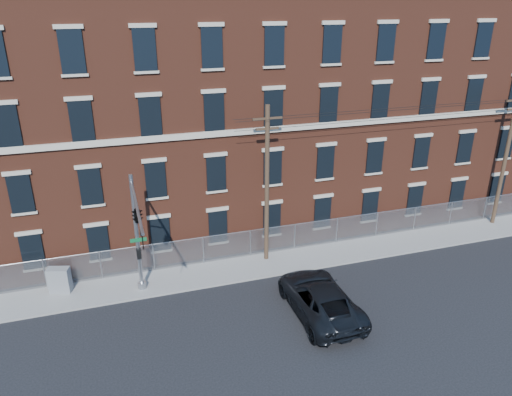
{
  "coord_description": "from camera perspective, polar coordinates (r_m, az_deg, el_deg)",
  "views": [
    {
      "loc": [
        -6.94,
        -20.35,
        15.69
      ],
      "look_at": [
        0.79,
        4.0,
        5.14
      ],
      "focal_mm": 33.87,
      "sensor_mm": 36.0,
      "label": 1
    }
  ],
  "objects": [
    {
      "name": "pickup_truck",
      "position": [
        26.55,
        7.53,
        -11.64
      ],
      "size": [
        2.99,
        6.48,
        1.8
      ],
      "primitive_type": "imported",
      "rotation": [
        0.0,
        0.0,
        3.14
      ],
      "color": "black",
      "rests_on": "ground"
    },
    {
      "name": "ground",
      "position": [
        26.62,
        1.0,
        -13.68
      ],
      "size": [
        140.0,
        140.0,
        0.0
      ],
      "primitive_type": "plane",
      "color": "black",
      "rests_on": "ground"
    },
    {
      "name": "mill_building",
      "position": [
        39.89,
        11.3,
        11.12
      ],
      "size": [
        55.3,
        14.32,
        16.3
      ],
      "color": "brown",
      "rests_on": "ground"
    },
    {
      "name": "utility_cabinet",
      "position": [
        30.05,
        -22.19,
        -8.96
      ],
      "size": [
        1.33,
        0.92,
        1.51
      ],
      "primitive_type": "cube",
      "rotation": [
        0.0,
        0.0,
        -0.28
      ],
      "color": "slate",
      "rests_on": "sidewalk"
    },
    {
      "name": "sidewalk",
      "position": [
        35.3,
        17.16,
        -4.93
      ],
      "size": [
        65.0,
        3.0,
        0.12
      ],
      "primitive_type": "cube",
      "color": "gray",
      "rests_on": "ground"
    },
    {
      "name": "utility_pole_mid",
      "position": [
        38.81,
        27.42,
        4.41
      ],
      "size": [
        1.8,
        0.28,
        10.0
      ],
      "color": "#4A3625",
      "rests_on": "ground"
    },
    {
      "name": "chain_link_fence",
      "position": [
        35.82,
        16.2,
        -2.63
      ],
      "size": [
        59.06,
        0.06,
        1.85
      ],
      "color": "#A5A8AD",
      "rests_on": "ground"
    },
    {
      "name": "utility_pole_near",
      "position": [
        29.34,
        1.3,
        1.77
      ],
      "size": [
        1.8,
        0.28,
        10.0
      ],
      "color": "#4A3625",
      "rests_on": "ground"
    },
    {
      "name": "traffic_signal_mast",
      "position": [
        24.8,
        -13.84,
        -2.81
      ],
      "size": [
        0.9,
        6.75,
        7.0
      ],
      "color": "#9EA0A5",
      "rests_on": "ground"
    }
  ]
}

